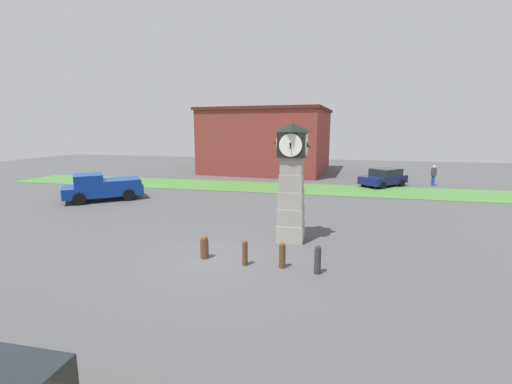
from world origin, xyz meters
The scene contains 11 objects.
ground_plane centered at (0.00, 0.00, 0.00)m, with size 88.59×88.59×0.00m, color #4C4C4F.
clock_tower centered at (2.71, 3.00, 2.62)m, with size 1.55×1.49×5.11m.
bollard_near_tower centered at (-0.22, 0.13, 0.45)m, with size 0.31×0.31×0.90m.
bollard_mid_row centered at (1.47, -0.19, 0.48)m, with size 0.20×0.20×0.95m.
bollard_far_row centered at (2.82, -0.11, 0.48)m, with size 0.23×0.23×0.94m.
bollard_end_row centered at (4.07, -0.33, 0.51)m, with size 0.23×0.23×1.01m.
car_far_lot centered at (8.58, 19.15, 0.77)m, with size 4.29×4.39×1.52m.
pickup_truck centered at (-11.06, 8.65, 0.93)m, with size 5.24×4.93×1.85m.
pedestrian_crossing_lot centered at (12.78, 20.45, 1.02)m, with size 0.40×0.47×1.77m.
warehouse_blue_far centered at (-3.15, 27.12, 3.53)m, with size 14.05×12.57×7.04m.
grass_verge_far centered at (2.23, 16.24, 0.02)m, with size 53.16×5.11×0.04m, color #477A38.
Camera 1 is at (4.54, -11.53, 4.90)m, focal length 24.00 mm.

